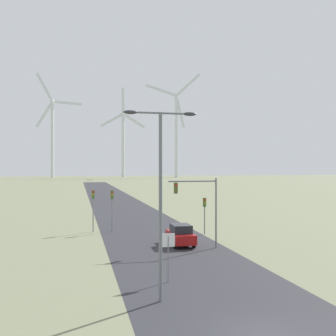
% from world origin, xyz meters
% --- Properties ---
extents(road_surface, '(10.00, 240.00, 0.01)m').
position_xyz_m(road_surface, '(0.00, 48.00, 0.00)').
color(road_surface, '#2D2D33').
rests_on(road_surface, ground).
extents(streetlamp, '(3.77, 0.32, 9.61)m').
position_xyz_m(streetlamp, '(-3.19, 4.98, 6.10)').
color(streetlamp, slate).
rests_on(streetlamp, ground).
extents(stop_sign_near, '(0.81, 0.07, 2.90)m').
position_xyz_m(stop_sign_near, '(-2.08, 8.11, 2.03)').
color(stop_sign_near, slate).
rests_on(stop_sign_near, ground).
extents(traffic_light_post_near_left, '(0.28, 0.34, 4.40)m').
position_xyz_m(traffic_light_post_near_left, '(-5.71, 27.41, 3.21)').
color(traffic_light_post_near_left, slate).
rests_on(traffic_light_post_near_left, ground).
extents(traffic_light_post_near_right, '(0.28, 0.34, 3.69)m').
position_xyz_m(traffic_light_post_near_right, '(5.25, 23.51, 2.71)').
color(traffic_light_post_near_right, slate).
rests_on(traffic_light_post_near_right, ground).
extents(traffic_light_post_mid_left, '(0.28, 0.34, 4.35)m').
position_xyz_m(traffic_light_post_mid_left, '(-3.77, 27.11, 3.18)').
color(traffic_light_post_mid_left, slate).
rests_on(traffic_light_post_mid_left, ground).
extents(traffic_light_mast_overhead, '(4.17, 0.35, 5.87)m').
position_xyz_m(traffic_light_mast_overhead, '(2.62, 16.83, 4.17)').
color(traffic_light_mast_overhead, slate).
rests_on(traffic_light_mast_overhead, ground).
extents(car_approaching, '(1.88, 4.11, 1.83)m').
position_xyz_m(car_approaching, '(1.44, 18.57, 0.91)').
color(car_approaching, maroon).
rests_on(car_approaching, ground).
extents(wind_turbine_left, '(29.19, 10.79, 67.88)m').
position_xyz_m(wind_turbine_left, '(-23.75, 254.01, 30.64)').
color(wind_turbine_left, silver).
rests_on(wind_turbine_left, ground).
extents(wind_turbine_center, '(31.17, 6.48, 61.26)m').
position_xyz_m(wind_turbine_center, '(22.79, 254.29, 26.81)').
color(wind_turbine_center, silver).
rests_on(wind_turbine_center, ground).
extents(wind_turbine_right, '(37.51, 2.64, 70.18)m').
position_xyz_m(wind_turbine_right, '(56.80, 239.60, 33.34)').
color(wind_turbine_right, silver).
rests_on(wind_turbine_right, ground).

